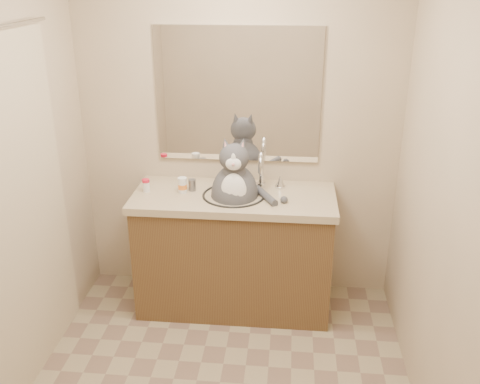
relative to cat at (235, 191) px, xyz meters
name	(u,v)px	position (x,y,z in m)	size (l,w,h in m)	color
room	(212,205)	(-0.01, -0.93, 0.31)	(2.22, 2.52, 2.42)	#9D8D6C
vanity	(234,249)	(-0.01, 0.03, -0.45)	(1.34, 0.59, 1.12)	brown
mirror	(238,96)	(-0.01, 0.30, 0.56)	(1.10, 0.02, 0.90)	white
shower_curtain	(14,219)	(-1.06, -0.83, 0.14)	(0.02, 1.30, 1.93)	beige
cat	(235,191)	(0.00, 0.00, 0.00)	(0.46, 0.36, 0.62)	#47474C
pill_bottle_redcap	(146,185)	(-0.60, 0.03, 0.00)	(0.06, 0.06, 0.09)	white
pill_bottle_orange	(183,185)	(-0.35, 0.03, 0.01)	(0.07, 0.07, 0.10)	white
grey_canister	(192,185)	(-0.30, 0.07, 0.00)	(0.06, 0.06, 0.08)	slate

